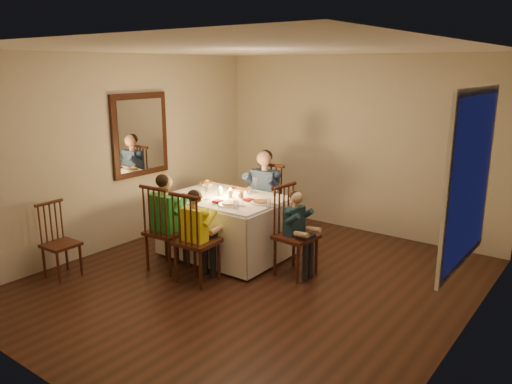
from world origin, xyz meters
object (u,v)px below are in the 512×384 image
Objects in this scene: adult at (264,239)px; chair_adult at (264,239)px; child_yellow at (198,281)px; serving_bowl at (207,184)px; child_teal at (295,274)px; chair_extra at (64,276)px; chair_end at (295,274)px; dining_table at (226,214)px; chair_near_left at (169,269)px; chair_near_right at (198,281)px; child_green at (169,269)px.

chair_adult is at bearing 176.67° from adult.
serving_bowl reaches higher than child_yellow.
chair_extra is at bearing 132.98° from child_teal.
serving_bowl is (-1.67, 0.29, 0.82)m from chair_end.
dining_table is 7.64× the size of serving_bowl.
chair_near_left is 0.53m from chair_near_right.
chair_adult is 1.31m from chair_end.
adult is at bearing 57.96° from chair_end.
chair_near_right is at bearing 140.66° from child_teal.
serving_bowl reaches higher than chair_near_right.
child_yellow is (0.53, -0.03, 0.00)m from chair_near_left.
adult is (1.13, 2.49, 0.00)m from chair_extra.
chair_end reaches higher than chair_extra.
chair_near_left and chair_end have the same top height.
chair_near_right reaches higher than child_teal.
child_yellow is at bearing 140.66° from child_teal.
dining_table is 1.04m from child_yellow.
chair_end is at bearing -40.36° from adult.
chair_near_right is at bearing 171.45° from child_green.
adult is 1.26× the size of child_teal.
adult is (0.00, 0.00, 0.00)m from chair_adult.
chair_end is at bearing -154.12° from chair_near_left.
child_yellow is 1.07× the size of child_teal.
child_green is (-0.30, -1.58, 0.00)m from adult.
chair_extra is (-1.10, -1.70, -0.57)m from dining_table.
chair_near_left is at bearing -8.03° from child_yellow.
chair_near_left is 1.40m from serving_bowl.
chair_near_right is at bearing -85.22° from adult.
dining_table is at bearing 95.20° from chair_end.
chair_near_left is 1.00× the size of chair_near_right.
chair_end reaches higher than child_teal.
adult is (0.04, 0.79, -0.57)m from dining_table.
dining_table reaches higher than adult.
chair_adult and chair_near_right have the same top height.
dining_table is 1.22m from chair_end.
chair_near_right is at bearing -72.92° from dining_table.
chair_near_right is at bearing -52.62° from serving_bowl.
chair_near_left is 1.56m from child_teal.
child_green reaches higher than chair_end.
child_teal is (1.34, 0.80, 0.00)m from chair_near_left.
chair_end is (1.04, -0.79, 0.00)m from chair_adult.
chair_near_left is 0.99× the size of child_yellow.
chair_near_left is 1.21× the size of chair_extra.
chair_adult is at bearing 57.96° from chair_end.
child_yellow is (1.36, 0.87, 0.00)m from chair_extra.
chair_near_left is at bearing -73.37° from serving_bowl.
dining_table is at bearing -96.08° from adult.
dining_table reaches higher than chair_near_left.
child_teal is 1.88m from serving_bowl.
serving_bowl reaches higher than chair_adult.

